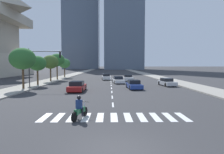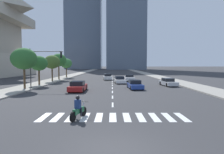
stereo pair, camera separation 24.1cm
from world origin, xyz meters
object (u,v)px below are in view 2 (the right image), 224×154
at_px(street_tree_second, 38,63).
at_px(street_tree_fourth, 58,60).
at_px(traffic_signal_far, 42,61).
at_px(street_tree_third, 51,62).
at_px(sedan_red_5, 77,87).
at_px(street_tree_nearest, 23,59).
at_px(sedan_white_1, 119,80).
at_px(sedan_white_3, 107,77).
at_px(sedan_white_2, 129,78).
at_px(sedan_silver_4, 168,82).
at_px(motorcycle_trailing, 78,110).
at_px(sedan_blue_0, 134,85).
at_px(street_tree_fifth, 66,63).

relative_size(street_tree_second, street_tree_fourth, 0.82).
height_order(traffic_signal_far, street_tree_third, traffic_signal_far).
relative_size(sedan_red_5, street_tree_nearest, 0.80).
height_order(sedan_white_1, sedan_white_3, sedan_white_3).
distance_m(sedan_white_1, traffic_signal_far, 14.47).
bearing_deg(sedan_white_2, sedan_red_5, -28.28).
bearing_deg(street_tree_nearest, sedan_white_2, 42.59).
distance_m(sedan_silver_4, traffic_signal_far, 19.55).
xyz_separation_m(sedan_red_5, street_tree_nearest, (-7.57, 1.57, 3.61)).
bearing_deg(street_tree_fourth, motorcycle_trailing, -72.99).
relative_size(street_tree_nearest, street_tree_fourth, 0.96).
xyz_separation_m(sedan_blue_0, street_tree_fifth, (-15.22, 23.92, 3.20)).
relative_size(sedan_red_5, street_tree_fourth, 0.78).
bearing_deg(street_tree_third, sedan_white_2, 6.36).
distance_m(sedan_white_1, street_tree_fourth, 15.98).
relative_size(traffic_signal_far, street_tree_third, 1.07).
distance_m(sedan_red_5, street_tree_fourth, 20.91).
xyz_separation_m(sedan_white_1, street_tree_fourth, (-13.35, 7.89, 3.87)).
distance_m(sedan_blue_0, traffic_signal_far, 13.48).
height_order(sedan_silver_4, traffic_signal_far, traffic_signal_far).
bearing_deg(traffic_signal_far, sedan_white_1, 37.42).
bearing_deg(motorcycle_trailing, street_tree_fourth, 34.94).
bearing_deg(sedan_white_3, sedan_red_5, 165.20).
height_order(sedan_blue_0, street_tree_third, street_tree_third).
relative_size(sedan_blue_0, street_tree_third, 0.86).
relative_size(street_tree_nearest, street_tree_third, 1.07).
relative_size(sedan_red_5, street_tree_second, 0.95).
bearing_deg(sedan_white_3, street_tree_third, 111.27).
bearing_deg(street_tree_second, sedan_white_3, 48.92).
bearing_deg(street_tree_second, sedan_silver_4, -1.50).
bearing_deg(street_tree_nearest, sedan_red_5, -11.73).
distance_m(sedan_white_3, traffic_signal_far, 19.29).
relative_size(sedan_blue_0, sedan_red_5, 1.00).
bearing_deg(street_tree_fourth, street_tree_fifth, 90.00).
height_order(street_tree_nearest, street_tree_second, street_tree_nearest).
height_order(sedan_silver_4, street_tree_fifth, street_tree_fifth).
bearing_deg(street_tree_fourth, street_tree_second, -90.00).
distance_m(sedan_white_2, sedan_red_5, 17.76).
relative_size(motorcycle_trailing, sedan_red_5, 0.45).
distance_m(sedan_blue_0, street_tree_fifth, 28.53).
distance_m(sedan_white_3, street_tree_nearest, 21.33).
bearing_deg(street_tree_fifth, street_tree_second, -90.00).
bearing_deg(sedan_white_2, street_tree_fifth, -125.96).
relative_size(sedan_red_5, traffic_signal_far, 0.80).
xyz_separation_m(traffic_signal_far, street_tree_nearest, (-2.18, -1.10, 0.23)).
distance_m(traffic_signal_far, street_tree_nearest, 2.46).
height_order(sedan_white_3, sedan_silver_4, sedan_white_3).
distance_m(sedan_silver_4, street_tree_nearest, 21.92).
xyz_separation_m(sedan_red_5, street_tree_fourth, (-7.57, 19.11, 3.85)).
distance_m(sedan_white_2, sedan_silver_4, 10.91).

